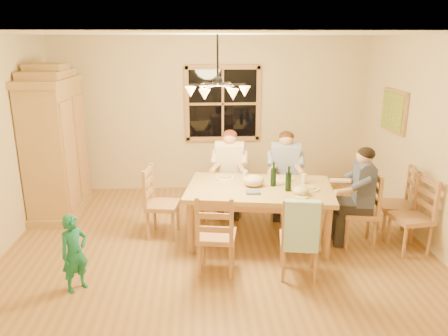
{
  "coord_description": "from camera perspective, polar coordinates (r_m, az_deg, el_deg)",
  "views": [
    {
      "loc": [
        -0.24,
        -5.18,
        2.65
      ],
      "look_at": [
        0.08,
        0.1,
        1.08
      ],
      "focal_mm": 35.0,
      "sensor_mm": 36.0,
      "label": 1
    }
  ],
  "objects": [
    {
      "name": "floor",
      "position": [
        5.82,
        -0.74,
        -10.51
      ],
      "size": [
        5.5,
        5.5,
        0.0
      ],
      "primitive_type": "plane",
      "color": "#996837",
      "rests_on": "ground"
    },
    {
      "name": "ceiling",
      "position": [
        5.18,
        -0.86,
        17.1
      ],
      "size": [
        5.5,
        5.0,
        0.02
      ],
      "primitive_type": "cube",
      "color": "white",
      "rests_on": "wall_back"
    },
    {
      "name": "wall_back",
      "position": [
        7.79,
        -1.66,
        6.96
      ],
      "size": [
        5.5,
        0.02,
        2.7
      ],
      "primitive_type": "cube",
      "color": "beige",
      "rests_on": "floor"
    },
    {
      "name": "wall_right",
      "position": [
        6.12,
        25.91,
        2.61
      ],
      "size": [
        0.02,
        5.0,
        2.7
      ],
      "primitive_type": "cube",
      "color": "beige",
      "rests_on": "floor"
    },
    {
      "name": "window",
      "position": [
        7.74,
        -0.17,
        8.4
      ],
      "size": [
        1.3,
        0.06,
        1.3
      ],
      "color": "black",
      "rests_on": "wall_back"
    },
    {
      "name": "painting",
      "position": [
        7.11,
        21.3,
        6.95
      ],
      "size": [
        0.06,
        0.78,
        0.64
      ],
      "color": "#A17745",
      "rests_on": "wall_right"
    },
    {
      "name": "chandelier",
      "position": [
        5.22,
        -0.83,
        10.25
      ],
      "size": [
        0.77,
        0.68,
        0.71
      ],
      "color": "black",
      "rests_on": "ceiling"
    },
    {
      "name": "armoire",
      "position": [
        7.17,
        -21.11,
        2.6
      ],
      "size": [
        0.66,
        1.4,
        2.3
      ],
      "color": "#A17745",
      "rests_on": "floor"
    },
    {
      "name": "dining_table",
      "position": [
        5.84,
        4.65,
        -3.39
      ],
      "size": [
        2.06,
        1.45,
        0.76
      ],
      "rotation": [
        0.0,
        0.0,
        -0.16
      ],
      "color": "tan",
      "rests_on": "floor"
    },
    {
      "name": "chair_far_left",
      "position": [
        6.83,
        0.72,
        -3.53
      ],
      "size": [
        0.5,
        0.48,
        0.99
      ],
      "rotation": [
        0.0,
        0.0,
        2.98
      ],
      "color": "#A66F49",
      "rests_on": "floor"
    },
    {
      "name": "chair_far_right",
      "position": [
        6.82,
        7.85,
        -3.73
      ],
      "size": [
        0.5,
        0.48,
        0.99
      ],
      "rotation": [
        0.0,
        0.0,
        2.98
      ],
      "color": "#A66F49",
      "rests_on": "floor"
    },
    {
      "name": "chair_near_left",
      "position": [
        5.19,
        -0.99,
        -10.35
      ],
      "size": [
        0.5,
        0.48,
        0.99
      ],
      "rotation": [
        0.0,
        0.0,
        -0.16
      ],
      "color": "#A66F49",
      "rests_on": "floor"
    },
    {
      "name": "chair_near_right",
      "position": [
        5.18,
        9.72,
        -10.67
      ],
      "size": [
        0.5,
        0.48,
        0.99
      ],
      "rotation": [
        0.0,
        0.0,
        -0.16
      ],
      "color": "#A66F49",
      "rests_on": "floor"
    },
    {
      "name": "chair_end_left",
      "position": [
        6.13,
        -7.95,
        -6.11
      ],
      "size": [
        0.48,
        0.5,
        0.99
      ],
      "rotation": [
        0.0,
        0.0,
        -1.73
      ],
      "color": "#A66F49",
      "rests_on": "floor"
    },
    {
      "name": "chair_end_right",
      "position": [
        6.11,
        17.16,
        -6.83
      ],
      "size": [
        0.48,
        0.5,
        0.99
      ],
      "rotation": [
        0.0,
        0.0,
        1.41
      ],
      "color": "#A66F49",
      "rests_on": "floor"
    },
    {
      "name": "adult_woman",
      "position": [
        6.67,
        0.74,
        0.82
      ],
      "size": [
        0.44,
        0.47,
        0.87
      ],
      "rotation": [
        0.0,
        0.0,
        2.98
      ],
      "color": "beige",
      "rests_on": "floor"
    },
    {
      "name": "adult_plaid_man",
      "position": [
        6.65,
        8.03,
        0.62
      ],
      "size": [
        0.44,
        0.47,
        0.87
      ],
      "rotation": [
        0.0,
        0.0,
        2.98
      ],
      "color": "#33478C",
      "rests_on": "floor"
    },
    {
      "name": "adult_slate_man",
      "position": [
        5.92,
        17.6,
        -2.04
      ],
      "size": [
        0.47,
        0.44,
        0.87
      ],
      "rotation": [
        0.0,
        0.0,
        1.41
      ],
      "color": "#3D4362",
      "rests_on": "floor"
    },
    {
      "name": "towel",
      "position": [
        4.84,
        10.1,
        -7.51
      ],
      "size": [
        0.39,
        0.16,
        0.58
      ],
      "primitive_type": "cube",
      "rotation": [
        0.0,
        0.0,
        -0.16
      ],
      "color": "#A7D6E2",
      "rests_on": "chair_near_right"
    },
    {
      "name": "wine_bottle_a",
      "position": [
        5.82,
        6.49,
        -0.79
      ],
      "size": [
        0.08,
        0.08,
        0.33
      ],
      "primitive_type": "cylinder",
      "color": "black",
      "rests_on": "dining_table"
    },
    {
      "name": "wine_bottle_b",
      "position": [
        5.66,
        8.42,
        -1.38
      ],
      "size": [
        0.08,
        0.08,
        0.33
      ],
      "primitive_type": "cylinder",
      "color": "black",
      "rests_on": "dining_table"
    },
    {
      "name": "plate_woman",
      "position": [
        6.14,
        0.14,
        -1.28
      ],
      "size": [
        0.26,
        0.26,
        0.02
      ],
      "primitive_type": "cylinder",
      "color": "white",
      "rests_on": "dining_table"
    },
    {
      "name": "plate_plaid",
      "position": [
        6.16,
        7.91,
        -1.39
      ],
      "size": [
        0.26,
        0.26,
        0.02
      ],
      "primitive_type": "cylinder",
      "color": "white",
      "rests_on": "dining_table"
    },
    {
      "name": "plate_slate",
      "position": [
        5.81,
        11.09,
        -2.66
      ],
      "size": [
        0.26,
        0.26,
        0.02
      ],
      "primitive_type": "cylinder",
      "color": "white",
      "rests_on": "dining_table"
    },
    {
      "name": "wine_glass_a",
      "position": [
        6.05,
        2.8,
        -0.98
      ],
      "size": [
        0.06,
        0.06,
        0.14
      ],
      "primitive_type": "cylinder",
      "color": "silver",
      "rests_on": "dining_table"
    },
    {
      "name": "wine_glass_b",
      "position": [
        6.0,
        10.41,
        -1.39
      ],
      "size": [
        0.06,
        0.06,
        0.14
      ],
      "primitive_type": "cylinder",
      "color": "silver",
      "rests_on": "dining_table"
    },
    {
      "name": "cap",
      "position": [
        5.56,
        10.01,
        -2.97
      ],
      "size": [
        0.2,
        0.2,
        0.11
      ],
      "primitive_type": "ellipsoid",
      "color": "#C2B981",
      "rests_on": "dining_table"
    },
    {
      "name": "napkin",
      "position": [
        5.57,
        3.81,
        -3.17
      ],
      "size": [
        0.2,
        0.17,
        0.03
      ],
      "primitive_type": "cube",
      "rotation": [
        0.0,
        0.0,
        -0.16
      ],
      "color": "#496286",
      "rests_on": "dining_table"
    },
    {
      "name": "cloth_bundle",
      "position": [
        5.81,
        3.88,
        -1.67
      ],
      "size": [
        0.28,
        0.22,
        0.15
      ],
      "primitive_type": "ellipsoid",
      "color": "#C5A68F",
      "rests_on": "dining_table"
    },
    {
      "name": "child",
      "position": [
        5.05,
        -18.95,
        -10.47
      ],
      "size": [
        0.37,
        0.37,
        0.87
      ],
      "primitive_type": "imported",
      "rotation": [
        0.0,
        0.0,
        0.79
      ],
      "color": "#19745C",
      "rests_on": "floor"
    },
    {
      "name": "chair_spare_front",
      "position": [
        6.14,
        23.05,
        -7.34
      ],
      "size": [
        0.47,
        0.49,
        0.99
      ],
      "rotation": [
        0.0,
        0.0,
        1.7
      ],
      "color": "#A66F49",
      "rests_on": "floor"
    },
    {
      "name": "chair_spare_back",
      "position": [
        6.51,
        21.35,
        -5.79
      ],
      "size": [
        0.49,
        0.51,
        0.99
      ],
      "rotation": [
        0.0,
        0.0,
        1.39
      ],
      "color": "#A66F49",
      "rests_on": "floor"
    }
  ]
}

